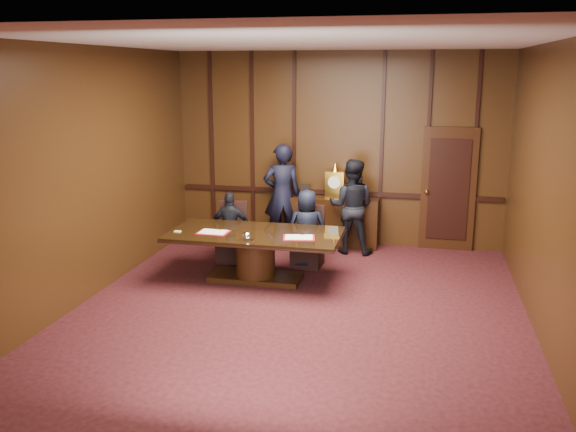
# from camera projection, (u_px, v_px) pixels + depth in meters

# --- Properties ---
(room) EXTENTS (7.00, 7.04, 3.50)m
(room) POSITION_uv_depth(u_px,v_px,m) (306.00, 184.00, 7.90)
(room) COLOR black
(room) RESTS_ON ground
(sideboard) EXTENTS (1.60, 0.45, 1.54)m
(sideboard) POSITION_uv_depth(u_px,v_px,m) (334.00, 220.00, 11.17)
(sideboard) COLOR black
(sideboard) RESTS_ON ground
(conference_table) EXTENTS (2.62, 1.32, 0.76)m
(conference_table) POSITION_uv_depth(u_px,v_px,m) (255.00, 248.00, 9.31)
(conference_table) COLOR black
(conference_table) RESTS_ON ground
(folder_left) EXTENTS (0.47, 0.34, 0.02)m
(folder_left) POSITION_uv_depth(u_px,v_px,m) (213.00, 232.00, 9.22)
(folder_left) COLOR #A50F1C
(folder_left) RESTS_ON conference_table
(folder_right) EXTENTS (0.51, 0.41, 0.02)m
(folder_right) POSITION_uv_depth(u_px,v_px,m) (299.00, 238.00, 8.93)
(folder_right) COLOR #A50F1C
(folder_right) RESTS_ON conference_table
(inkstand) EXTENTS (0.20, 0.14, 0.12)m
(inkstand) POSITION_uv_depth(u_px,v_px,m) (247.00, 237.00, 8.81)
(inkstand) COLOR white
(inkstand) RESTS_ON conference_table
(notepad) EXTENTS (0.10, 0.07, 0.01)m
(notepad) POSITION_uv_depth(u_px,v_px,m) (178.00, 231.00, 9.27)
(notepad) COLOR #D3C767
(notepad) RESTS_ON conference_table
(chair_left) EXTENTS (0.53, 0.53, 0.99)m
(chair_left) POSITION_uv_depth(u_px,v_px,m) (232.00, 244.00, 10.33)
(chair_left) COLOR black
(chair_left) RESTS_ON ground
(chair_right) EXTENTS (0.50, 0.50, 0.99)m
(chair_right) POSITION_uv_depth(u_px,v_px,m) (308.00, 248.00, 10.05)
(chair_right) COLOR black
(chair_right) RESTS_ON ground
(signatory_left) EXTENTS (0.74, 0.40, 1.19)m
(signatory_left) POSITION_uv_depth(u_px,v_px,m) (231.00, 227.00, 10.18)
(signatory_left) COLOR black
(signatory_left) RESTS_ON ground
(signatory_right) EXTENTS (0.71, 0.56, 1.29)m
(signatory_right) POSITION_uv_depth(u_px,v_px,m) (307.00, 229.00, 9.89)
(signatory_right) COLOR black
(signatory_right) RESTS_ON ground
(witness_left) EXTENTS (0.79, 0.64, 1.88)m
(witness_left) POSITION_uv_depth(u_px,v_px,m) (282.00, 195.00, 11.11)
(witness_left) COLOR black
(witness_left) RESTS_ON ground
(witness_right) EXTENTS (0.84, 0.67, 1.67)m
(witness_right) POSITION_uv_depth(u_px,v_px,m) (351.00, 206.00, 10.66)
(witness_right) COLOR black
(witness_right) RESTS_ON ground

